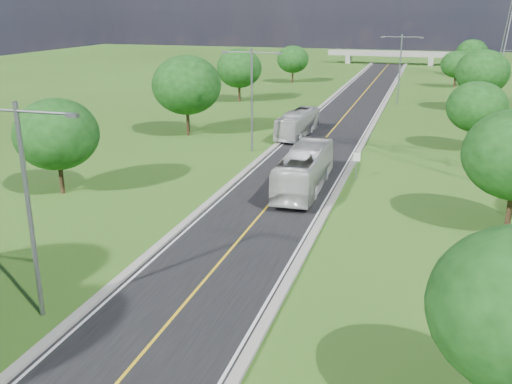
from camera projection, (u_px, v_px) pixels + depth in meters
ground at (336, 126)px, 68.68m from camera, size 260.00×260.00×0.00m
road at (344, 117)px, 74.13m from camera, size 8.00×150.00×0.06m
curb_left at (312, 115)px, 75.28m from camera, size 0.50×150.00×0.22m
curb_right at (377, 118)px, 72.93m from camera, size 0.50×150.00×0.22m
speed_limit_sign at (357, 162)px, 46.73m from camera, size 0.55×0.09×2.40m
overpass at (389, 54)px, 140.69m from camera, size 30.00×3.00×3.20m
streetlight_near_left at (27, 194)px, 24.84m from camera, size 5.90×0.25×10.00m
streetlight_mid_left at (252, 91)px, 54.85m from camera, size 5.90×0.25×10.00m
streetlight_far_right at (400, 63)px, 81.55m from camera, size 5.90×0.25×10.00m
tree_lb at (57, 134)px, 42.56m from camera, size 6.30×6.30×7.33m
tree_lc at (187, 85)px, 62.00m from camera, size 7.56×7.56×8.79m
tree_ld at (239, 68)px, 84.57m from camera, size 6.72×6.72×7.82m
tree_le at (293, 59)px, 105.90m from camera, size 5.88×5.88×6.84m
tree_rc at (477, 107)px, 55.91m from camera, size 5.88×5.88×6.84m
tree_rd at (482, 72)px, 76.90m from camera, size 7.14×7.14×8.30m
tree_re at (457, 64)px, 99.80m from camera, size 5.46×5.46×6.35m
tree_rf at (472, 53)px, 116.83m from camera, size 6.30×6.30×7.33m
bus_outbound at (305, 169)px, 44.17m from camera, size 2.98×11.76×3.26m
bus_inbound at (298, 124)px, 62.75m from camera, size 3.00×10.00×2.75m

